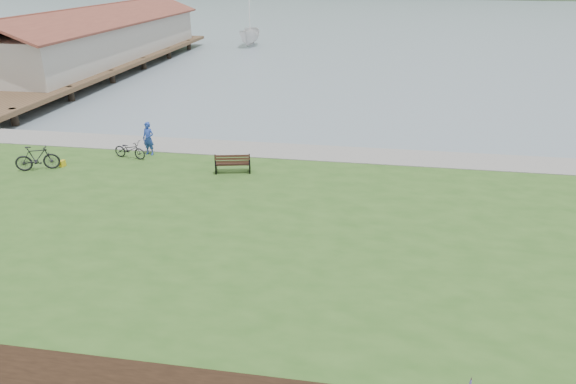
# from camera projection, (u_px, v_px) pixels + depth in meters

# --- Properties ---
(ground) EXTENTS (600.00, 600.00, 0.00)m
(ground) POSITION_uv_depth(u_px,v_px,m) (257.00, 225.00, 18.26)
(ground) COLOR slate
(ground) RESTS_ON ground
(lawn) EXTENTS (34.00, 20.00, 0.40)m
(lawn) POSITION_uv_depth(u_px,v_px,m) (243.00, 248.00, 16.38)
(lawn) COLOR #2F581F
(lawn) RESTS_ON ground
(shoreline_path) EXTENTS (34.00, 2.20, 0.03)m
(shoreline_path) POSITION_uv_depth(u_px,v_px,m) (288.00, 151.00, 24.33)
(shoreline_path) COLOR gray
(shoreline_path) RESTS_ON lawn
(pier_pavilion) EXTENTS (8.00, 36.00, 5.40)m
(pier_pavilion) POSITION_uv_depth(u_px,v_px,m) (101.00, 39.00, 44.99)
(pier_pavilion) COLOR #4C3826
(pier_pavilion) RESTS_ON ground
(park_bench) EXTENTS (1.56, 0.90, 0.91)m
(park_bench) POSITION_uv_depth(u_px,v_px,m) (233.00, 163.00, 21.61)
(park_bench) COLOR black
(park_bench) RESTS_ON lawn
(person) EXTENTS (0.74, 0.58, 1.82)m
(person) POSITION_uv_depth(u_px,v_px,m) (148.00, 136.00, 23.59)
(person) COLOR #223D9E
(person) RESTS_ON lawn
(bicycle_a) EXTENTS (0.83, 1.67, 0.84)m
(bicycle_a) POSITION_uv_depth(u_px,v_px,m) (130.00, 149.00, 23.31)
(bicycle_a) COLOR black
(bicycle_a) RESTS_ON lawn
(bicycle_b) EXTENTS (1.20, 1.85, 1.08)m
(bicycle_b) POSITION_uv_depth(u_px,v_px,m) (37.00, 158.00, 21.91)
(bicycle_b) COLOR black
(bicycle_b) RESTS_ON lawn
(sailboat) EXTENTS (9.42, 9.57, 23.81)m
(sailboat) POSITION_uv_depth(u_px,v_px,m) (250.00, 46.00, 59.30)
(sailboat) COLOR silver
(sailboat) RESTS_ON ground
(pannier) EXTENTS (0.22, 0.29, 0.28)m
(pannier) POSITION_uv_depth(u_px,v_px,m) (62.00, 163.00, 22.45)
(pannier) COLOR gold
(pannier) RESTS_ON lawn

